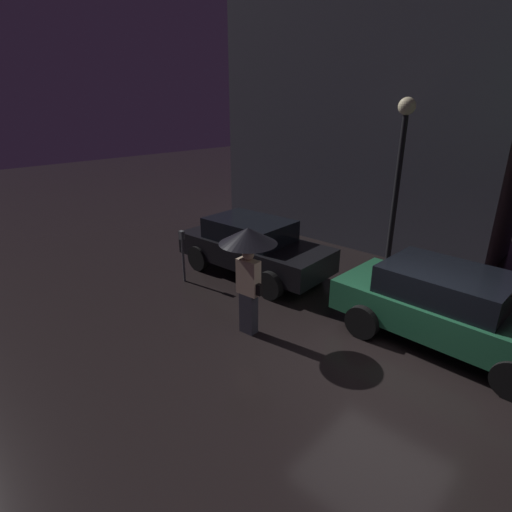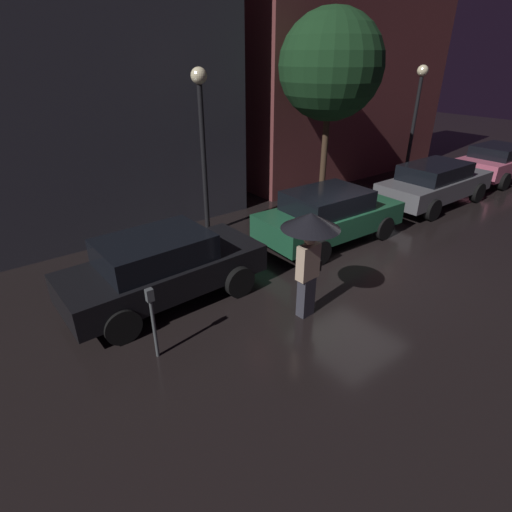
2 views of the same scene
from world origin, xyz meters
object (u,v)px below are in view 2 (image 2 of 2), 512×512
Objects in this scene: street_lamp_far at (417,105)px; street_lamp_near at (202,124)px; parked_car_green at (329,215)px; parked_car_pink at (498,162)px; parked_car_grey at (435,183)px; pedestrian_with_umbrella at (310,237)px; parked_car_black at (162,267)px; parking_meter at (153,316)px.

street_lamp_near is at bearing 177.85° from street_lamp_far.
parked_car_pink is (10.13, 0.02, -0.00)m from parked_car_green.
parked_car_grey is at bearing 1.10° from parked_car_green.
parked_car_green is at bearing -147.17° from pedestrian_with_umbrella.
pedestrian_with_umbrella is 11.07m from street_lamp_far.
parked_car_green reaches higher than parked_car_grey.
parked_car_black is 5.01m from parked_car_green.
parked_car_grey is 8.56m from pedestrian_with_umbrella.
street_lamp_near is 1.01× the size of street_lamp_far.
parked_car_green is at bearing -47.21° from street_lamp_near.
parking_meter is (-2.93, 0.65, -0.89)m from pedestrian_with_umbrella.
parking_meter is at bearing -162.83° from parked_car_green.
parked_car_green is at bearing -1.73° from parked_car_black.
parked_car_black is at bearing -52.56° from pedestrian_with_umbrella.
parked_car_green is (5.01, 0.00, -0.01)m from parked_car_black.
street_lamp_far is at bearing -159.84° from pedestrian_with_umbrella.
pedestrian_with_umbrella is 5.07m from street_lamp_near.
parked_car_black is at bearing 59.54° from parking_meter.
parked_car_pink is (4.93, 0.11, -0.01)m from parked_car_grey.
parked_car_black is 10.21m from parked_car_grey.
street_lamp_far is at bearing 16.45° from parking_meter.
pedestrian_with_umbrella is (-3.03, -2.26, 0.95)m from parked_car_green.
parked_car_black is at bearing 179.38° from parked_car_grey.
parked_car_black is 4.35m from street_lamp_near.
parked_car_pink is at bearing -11.55° from street_lamp_near.
parked_car_green is 3.11× the size of parking_meter.
parked_car_pink is 0.88× the size of street_lamp_near.
parked_car_grey is 1.06× the size of street_lamp_far.
parked_car_black is 1.86m from parking_meter.
street_lamp_near reaches higher than parked_car_green.
parking_meter is at bearing -163.55° from street_lamp_far.
parked_car_green is 6.17m from parking_meter.
parked_car_black is 0.95× the size of street_lamp_near.
street_lamp_near reaches higher than parked_car_grey.
parking_meter is 13.70m from street_lamp_far.
parking_meter is at bearing -173.14° from parked_car_pink.
parked_car_grey is at bearing -2.25° from parked_car_black.
parked_car_green is 4.21m from street_lamp_near.
parked_car_grey is 3.70m from street_lamp_far.
parking_meter is at bearing -172.40° from parked_car_grey.
parked_car_black is 3.15m from pedestrian_with_umbrella.
street_lamp_far is at bearing 145.85° from parked_car_pink.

